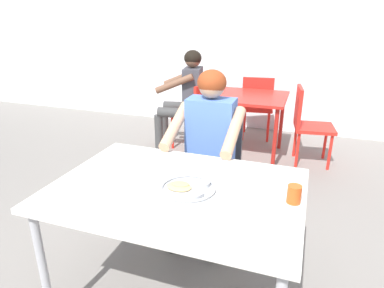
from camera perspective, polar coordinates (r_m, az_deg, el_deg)
The scene contains 11 objects.
back_wall at distance 4.94m, azimuth 13.21°, elevation 21.82°, with size 12.00×0.12×3.40m, color white.
table_foreground at distance 1.81m, azimuth -2.61°, elevation -9.07°, with size 1.30×0.91×0.75m.
thali_tray at distance 1.74m, azimuth -0.57°, elevation -7.44°, with size 0.29×0.29×0.03m.
drinking_cup at distance 1.69m, azimuth 16.88°, elevation -8.02°, with size 0.07×0.07×0.09m.
chair_foreground at distance 2.70m, azimuth 3.86°, elevation -2.82°, with size 0.41×0.43×0.87m.
diner_foreground at distance 2.41m, azimuth 2.60°, elevation 0.28°, with size 0.49×0.55×1.24m.
table_background_red at distance 3.96m, azimuth 9.79°, elevation 6.74°, with size 0.81×0.80×0.73m.
chair_red_left at distance 4.15m, azimuth 0.58°, elevation 5.59°, with size 0.48×0.48×0.83m.
chair_red_right at distance 3.93m, azimuth 18.88°, elevation 3.72°, with size 0.47×0.45×0.87m.
chair_red_far at distance 4.56m, azimuth 10.96°, elevation 6.69°, with size 0.46×0.47×0.85m.
patron_background at distance 4.13m, azimuth -1.14°, elevation 8.88°, with size 0.60×0.56×1.21m.
Camera 1 is at (0.62, -1.42, 1.59)m, focal length 31.57 mm.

